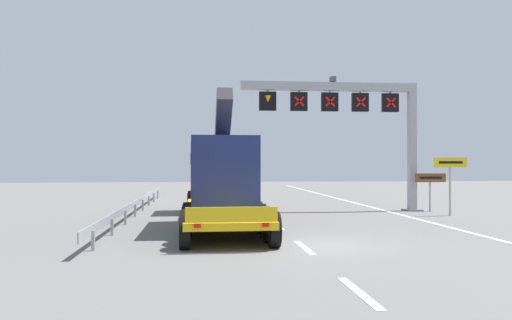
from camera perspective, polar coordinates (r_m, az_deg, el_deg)
The scene contains 8 objects.
ground at distance 16.66m, azimuth 7.00°, elevation -9.26°, with size 112.00×112.00×0.00m, color slate.
lane_markings at distance 40.46m, azimuth -1.60°, elevation -4.02°, with size 0.20×63.04×0.01m.
edge_line_right at distance 29.85m, azimuth 13.44°, elevation -5.30°, with size 0.20×63.00×0.01m, color silver.
overhead_lane_gantry at distance 28.46m, azimuth 10.58°, elevation 5.56°, with size 9.82×0.90×7.23m.
heavy_haul_truck_yellow at distance 23.05m, azimuth -4.07°, elevation -1.83°, with size 3.10×14.08×5.30m.
exit_sign_yellow at distance 27.17m, azimuth 20.60°, elevation -1.16°, with size 1.69×0.15×2.86m.
tourist_info_sign_brown at distance 29.19m, azimuth 18.63°, elevation -2.32°, with size 1.69×0.15×2.04m.
guardrail_left at distance 27.30m, azimuth -12.84°, elevation -4.59°, with size 0.13×25.99×0.76m.
Camera 1 is at (-3.71, -16.04, 2.57)m, focal length 36.34 mm.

